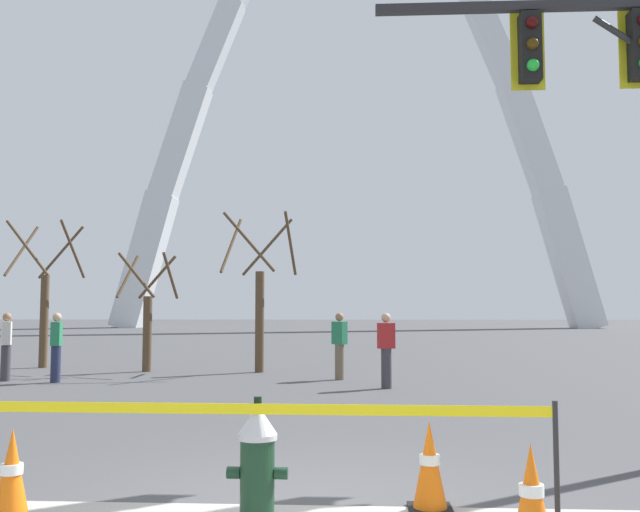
{
  "coord_description": "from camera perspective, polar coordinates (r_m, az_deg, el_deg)",
  "views": [
    {
      "loc": [
        0.54,
        -5.94,
        1.64
      ],
      "look_at": [
        -0.07,
        5.0,
        2.5
      ],
      "focal_mm": 39.22,
      "sensor_mm": 36.0,
      "label": 1
    }
  ],
  "objects": [
    {
      "name": "pedestrian_walking_right",
      "position": [
        17.25,
        -20.73,
        -6.93
      ],
      "size": [
        0.26,
        0.37,
        1.59
      ],
      "color": "#232847",
      "rests_on": "ground"
    },
    {
      "name": "tree_center_left",
      "position": [
        18.87,
        -4.95,
        -3.73
      ],
      "size": [
        1.95,
        1.96,
        4.23
      ],
      "color": "brown",
      "rests_on": "ground"
    },
    {
      "name": "ground_plane",
      "position": [
        6.18,
        -2.04,
        -19.88
      ],
      "size": [
        240.0,
        240.0,
        0.0
      ],
      "primitive_type": "plane",
      "color": "#474749"
    },
    {
      "name": "tree_left_mid",
      "position": [
        19.58,
        -13.9,
        -5.0
      ],
      "size": [
        1.49,
        1.5,
        3.2
      ],
      "color": "brown",
      "rests_on": "ground"
    },
    {
      "name": "traffic_cone_by_hydrant",
      "position": [
        5.27,
        16.89,
        -18.4
      ],
      "size": [
        0.36,
        0.36,
        0.73
      ],
      "color": "black",
      "rests_on": "ground"
    },
    {
      "name": "tree_far_left",
      "position": [
        21.84,
        -21.56,
        -3.56
      ],
      "size": [
        1.94,
        1.95,
        4.21
      ],
      "color": "brown",
      "rests_on": "ground"
    },
    {
      "name": "pedestrian_standing_center",
      "position": [
        14.99,
        5.43,
        -7.61
      ],
      "size": [
        0.39,
        0.3,
        1.59
      ],
      "color": "#38383D",
      "rests_on": "ground"
    },
    {
      "name": "pedestrian_walking_left",
      "position": [
        16.81,
        1.6,
        -7.29
      ],
      "size": [
        0.39,
        0.37,
        1.59
      ],
      "color": "brown",
      "rests_on": "ground"
    },
    {
      "name": "traffic_cone_mid_sidewalk",
      "position": [
        6.17,
        -23.87,
        -16.12
      ],
      "size": [
        0.36,
        0.36,
        0.73
      ],
      "color": "black",
      "rests_on": "ground"
    },
    {
      "name": "fire_hydrant",
      "position": [
        5.53,
        -5.12,
        -16.75
      ],
      "size": [
        0.46,
        0.48,
        0.99
      ],
      "color": "black",
      "rests_on": "ground"
    },
    {
      "name": "pedestrian_near_trees",
      "position": [
        18.06,
        -24.23,
        -6.7
      ],
      "size": [
        0.31,
        0.39,
        1.59
      ],
      "color": "#38383D",
      "rests_on": "ground"
    },
    {
      "name": "monument_arch",
      "position": [
        69.4,
        2.66,
        10.94
      ],
      "size": [
        46.79,
        2.74,
        46.21
      ],
      "color": "silver",
      "rests_on": "ground"
    },
    {
      "name": "caution_tape_barrier",
      "position": [
        5.48,
        -8.17,
        -14.66
      ],
      "size": [
        5.0,
        0.1,
        0.98
      ],
      "color": "#232326",
      "rests_on": "ground"
    },
    {
      "name": "traffic_cone_curb_edge",
      "position": [
        6.09,
        8.94,
        -16.6
      ],
      "size": [
        0.36,
        0.36,
        0.73
      ],
      "color": "black",
      "rests_on": "ground"
    }
  ]
}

